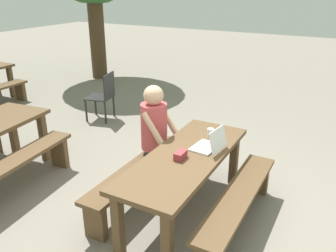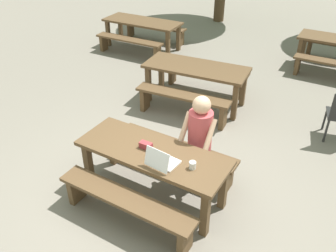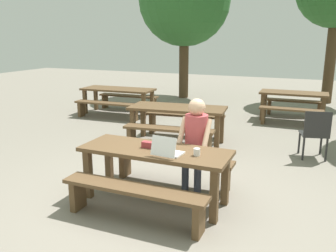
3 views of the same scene
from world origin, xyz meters
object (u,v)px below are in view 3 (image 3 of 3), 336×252
at_px(picnic_table_front, 155,157).
at_px(plastic_chair, 315,133).
at_px(small_pouch, 148,145).
at_px(coffee_mug, 197,152).
at_px(tree_left, 184,0).
at_px(picnic_table_rear, 118,92).
at_px(person_seated, 196,137).
at_px(picnic_table_distant, 178,112).
at_px(picnic_table_mid, 293,97).
at_px(laptop, 167,150).

relative_size(picnic_table_front, plastic_chair, 2.20).
bearing_deg(picnic_table_front, small_pouch, 174.99).
relative_size(picnic_table_front, coffee_mug, 21.49).
xyz_separation_m(picnic_table_front, tree_left, (-2.50, 7.70, 2.63)).
height_order(picnic_table_front, picnic_table_rear, picnic_table_front).
xyz_separation_m(coffee_mug, person_seated, (-0.22, 0.60, 0.00)).
bearing_deg(picnic_table_rear, coffee_mug, -52.52).
xyz_separation_m(plastic_chair, picnic_table_rear, (-5.07, 1.88, 0.14)).
relative_size(small_pouch, person_seated, 0.12).
bearing_deg(person_seated, small_pouch, -129.57).
xyz_separation_m(person_seated, picnic_table_rear, (-3.56, 3.89, -0.16)).
relative_size(plastic_chair, tree_left, 0.18).
bearing_deg(picnic_table_front, picnic_table_distant, 105.21).
height_order(small_pouch, picnic_table_distant, small_pouch).
bearing_deg(coffee_mug, picnic_table_front, 175.85).
xyz_separation_m(small_pouch, picnic_table_distant, (-0.58, 2.51, -0.12)).
xyz_separation_m(person_seated, picnic_table_mid, (0.93, 4.95, -0.16)).
bearing_deg(small_pouch, tree_left, 107.33).
distance_m(person_seated, picnic_table_rear, 5.28).
height_order(laptop, coffee_mug, laptop).
height_order(small_pouch, coffee_mug, coffee_mug).
height_order(picnic_table_distant, tree_left, tree_left).
distance_m(laptop, picnic_table_mid, 5.78).
bearing_deg(coffee_mug, small_pouch, 175.72).
distance_m(picnic_table_front, person_seated, 0.68).
height_order(plastic_chair, picnic_table_mid, plastic_chair).
distance_m(picnic_table_rear, tree_left, 4.23).
xyz_separation_m(picnic_table_rear, picnic_table_distant, (2.52, -1.94, 0.03)).
distance_m(coffee_mug, tree_left, 8.69).
xyz_separation_m(picnic_table_mid, picnic_table_rear, (-4.48, -1.05, 0.00)).
xyz_separation_m(picnic_table_front, small_pouch, (-0.10, 0.01, 0.15)).
xyz_separation_m(coffee_mug, picnic_table_distant, (-1.26, 2.56, -0.13)).
height_order(small_pouch, tree_left, tree_left).
bearing_deg(picnic_table_mid, plastic_chair, -79.61).
height_order(person_seated, picnic_table_rear, person_seated).
distance_m(picnic_table_front, small_pouch, 0.18).
height_order(small_pouch, person_seated, person_seated).
xyz_separation_m(small_pouch, tree_left, (-2.40, 7.69, 2.48)).
relative_size(person_seated, picnic_table_distant, 0.66).
bearing_deg(plastic_chair, tree_left, -63.19).
bearing_deg(tree_left, laptop, -70.79).
bearing_deg(coffee_mug, plastic_chair, 63.76).
height_order(laptop, tree_left, tree_left).
bearing_deg(picnic_table_rear, laptop, -55.91).
relative_size(coffee_mug, person_seated, 0.07).
relative_size(laptop, small_pouch, 2.22).
distance_m(laptop, coffee_mug, 0.36).
bearing_deg(picnic_table_front, tree_left, 108.00).
distance_m(laptop, picnic_table_distant, 2.85).
bearing_deg(small_pouch, picnic_table_distant, 103.06).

